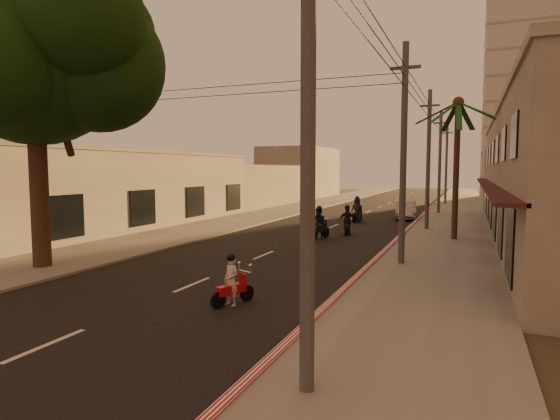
# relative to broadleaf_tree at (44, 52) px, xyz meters

# --- Properties ---
(ground) EXTENTS (160.00, 160.00, 0.00)m
(ground) POSITION_rel_broadleaf_tree_xyz_m (6.61, -2.14, -8.48)
(ground) COLOR #383023
(ground) RESTS_ON ground
(road) EXTENTS (10.00, 140.00, 0.02)m
(road) POSITION_rel_broadleaf_tree_xyz_m (6.61, 17.86, -8.47)
(road) COLOR black
(road) RESTS_ON ground
(sidewalk_right) EXTENTS (5.00, 140.00, 0.12)m
(sidewalk_right) POSITION_rel_broadleaf_tree_xyz_m (14.11, 17.86, -8.42)
(sidewalk_right) COLOR slate
(sidewalk_right) RESTS_ON ground
(sidewalk_left) EXTENTS (5.00, 140.00, 0.12)m
(sidewalk_left) POSITION_rel_broadleaf_tree_xyz_m (-0.89, 17.86, -8.42)
(sidewalk_left) COLOR slate
(sidewalk_left) RESTS_ON ground
(curb_stripe) EXTENTS (0.20, 60.00, 0.20)m
(curb_stripe) POSITION_rel_broadleaf_tree_xyz_m (11.71, 12.86, -8.38)
(curb_stripe) COLOR #AF1216
(curb_stripe) RESTS_ON ground
(left_building) EXTENTS (8.20, 24.20, 5.20)m
(left_building) POSITION_rel_broadleaf_tree_xyz_m (-7.37, 11.86, -5.88)
(left_building) COLOR #A19A91
(left_building) RESTS_ON ground
(distant_tower) EXTENTS (12.10, 12.10, 28.00)m
(distant_tower) POSITION_rel_broadleaf_tree_xyz_m (22.61, 53.86, 5.52)
(distant_tower) COLOR #B7B5B2
(distant_tower) RESTS_ON ground
(broadleaf_tree) EXTENTS (9.60, 8.70, 12.10)m
(broadleaf_tree) POSITION_rel_broadleaf_tree_xyz_m (0.00, 0.00, 0.00)
(broadleaf_tree) COLOR black
(broadleaf_tree) RESTS_ON ground
(palm_tree) EXTENTS (5.00, 5.00, 8.20)m
(palm_tree) POSITION_rel_broadleaf_tree_xyz_m (14.61, 13.86, -1.33)
(palm_tree) COLOR black
(palm_tree) RESTS_ON ground
(utility_poles) EXTENTS (1.20, 48.26, 9.00)m
(utility_poles) POSITION_rel_broadleaf_tree_xyz_m (12.81, 17.86, -1.94)
(utility_poles) COLOR #38383A
(utility_poles) RESTS_ON ground
(filler_right) EXTENTS (8.00, 14.00, 6.00)m
(filler_right) POSITION_rel_broadleaf_tree_xyz_m (20.61, 42.86, -5.48)
(filler_right) COLOR #A19A91
(filler_right) RESTS_ON ground
(filler_left_near) EXTENTS (8.00, 14.00, 4.40)m
(filler_left_near) POSITION_rel_broadleaf_tree_xyz_m (-7.39, 31.86, -6.28)
(filler_left_near) COLOR #A19A91
(filler_left_near) RESTS_ON ground
(filler_left_far) EXTENTS (8.00, 14.00, 7.00)m
(filler_left_far) POSITION_rel_broadleaf_tree_xyz_m (-7.39, 49.86, -4.98)
(filler_left_far) COLOR #A19A91
(filler_left_far) RESTS_ON ground
(scooter_red) EXTENTS (0.87, 1.51, 1.56)m
(scooter_red) POSITION_rel_broadleaf_tree_xyz_m (9.00, -1.76, -7.77)
(scooter_red) COLOR black
(scooter_red) RESTS_ON ground
(scooter_mid_a) EXTENTS (1.19, 1.92, 1.92)m
(scooter_mid_a) POSITION_rel_broadleaf_tree_xyz_m (7.51, 11.56, -7.60)
(scooter_mid_a) COLOR black
(scooter_mid_a) RESTS_ON ground
(scooter_mid_b) EXTENTS (1.16, 1.86, 1.84)m
(scooter_mid_b) POSITION_rel_broadleaf_tree_xyz_m (8.52, 13.91, -7.64)
(scooter_mid_b) COLOR black
(scooter_mid_b) RESTS_ON ground
(scooter_far_a) EXTENTS (1.03, 2.01, 1.98)m
(scooter_far_a) POSITION_rel_broadleaf_tree_xyz_m (7.57, 20.82, -7.59)
(scooter_far_a) COLOR black
(scooter_far_a) RESTS_ON ground
(parked_car) EXTENTS (2.60, 4.75, 1.44)m
(parked_car) POSITION_rel_broadleaf_tree_xyz_m (10.69, 24.37, -7.76)
(parked_car) COLOR #94959B
(parked_car) RESTS_ON ground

